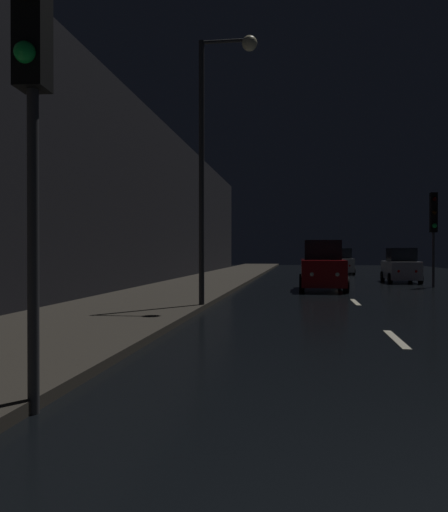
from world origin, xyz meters
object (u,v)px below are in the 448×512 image
object	(u,v)px
traffic_light_far_right	(434,219)
car_distant_taillights	(341,262)
streetlamp_overhead	(216,132)
car_parked_right_far	(401,267)
car_approaching_headlights	(322,267)
traffic_light_near_left	(32,41)

from	to	relation	value
traffic_light_far_right	car_distant_taillights	xyz separation A→B (m)	(-3.24, 14.31, -2.36)
streetlamp_overhead	car_distant_taillights	size ratio (longest dim) A/B	2.03
car_distant_taillights	car_parked_right_far	bearing A→B (deg)	-166.86
streetlamp_overhead	car_distant_taillights	world-z (taller)	streetlamp_overhead
car_approaching_headlights	car_distant_taillights	xyz separation A→B (m)	(2.10, 17.01, -0.11)
traffic_light_far_right	traffic_light_near_left	distance (m)	23.09
traffic_light_far_right	car_approaching_headlights	size ratio (longest dim) A/B	1.04
traffic_light_near_left	car_approaching_headlights	distance (m)	19.11
car_parked_right_far	traffic_light_near_left	bearing A→B (deg)	161.83
streetlamp_overhead	car_approaching_headlights	world-z (taller)	streetlamp_overhead
traffic_light_far_right	streetlamp_overhead	size ratio (longest dim) A/B	0.57
traffic_light_near_left	streetlamp_overhead	size ratio (longest dim) A/B	0.67
streetlamp_overhead	car_parked_right_far	xyz separation A→B (m)	(7.91, 15.11, -4.29)
traffic_light_near_left	car_distant_taillights	bearing A→B (deg)	166.45
traffic_light_far_right	traffic_light_near_left	xyz separation A→B (m)	(-9.04, -21.24, 0.61)
traffic_light_far_right	car_parked_right_far	xyz separation A→B (m)	(-0.80, 3.87, -2.38)
streetlamp_overhead	car_distant_taillights	xyz separation A→B (m)	(5.48, 25.55, -4.26)
traffic_light_far_right	car_parked_right_far	bearing A→B (deg)	-169.65
car_parked_right_far	car_distant_taillights	distance (m)	10.72
traffic_light_far_right	car_parked_right_far	world-z (taller)	traffic_light_far_right
traffic_light_far_right	car_distant_taillights	bearing A→B (deg)	-168.59
streetlamp_overhead	car_approaching_headlights	bearing A→B (deg)	68.40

